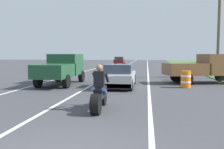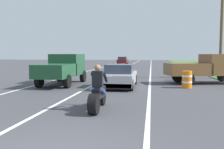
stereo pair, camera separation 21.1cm
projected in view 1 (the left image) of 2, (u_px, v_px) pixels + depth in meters
name	position (u px, v px, depth m)	size (l,w,h in m)	color
lane_stripe_left_solid	(77.00, 74.00, 24.93)	(0.14, 120.00, 0.01)	white
lane_stripe_right_solid	(148.00, 74.00, 23.92)	(0.14, 120.00, 0.01)	white
lane_stripe_centre_dashed	(112.00, 74.00, 24.42)	(0.14, 120.00, 0.01)	white
motorcycle_with_rider	(99.00, 94.00, 8.56)	(0.70, 2.21, 1.62)	black
sports_car_silver	(119.00, 76.00, 14.80)	(1.84, 4.30, 1.37)	#B7B7BC
pickup_truck_left_lane_dark_green	(61.00, 68.00, 15.90)	(2.02, 4.80, 1.98)	#1E4C2D
pickup_truck_right_shoulder_brown	(204.00, 67.00, 16.63)	(5.14, 3.14, 1.98)	brown
utility_pole_roadside	(219.00, 27.00, 19.79)	(0.24, 0.24, 8.34)	brown
construction_barrel_nearest	(186.00, 79.00, 14.41)	(0.58, 0.58, 1.00)	orange
construction_barrel_mid	(182.00, 74.00, 18.65)	(0.58, 0.58, 1.00)	orange
construction_barrel_far	(175.00, 71.00, 21.14)	(0.58, 0.58, 1.00)	orange
distant_car_far_ahead	(119.00, 61.00, 46.11)	(1.80, 4.00, 1.50)	maroon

